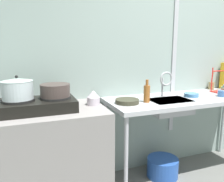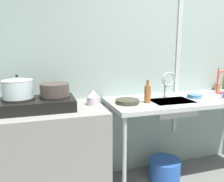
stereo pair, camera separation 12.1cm
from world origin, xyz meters
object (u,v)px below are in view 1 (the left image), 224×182
at_px(pot_on_right_burner, 55,90).
at_px(small_bowl_on_drainboard, 191,95).
at_px(bucket_on_floor, 163,167).
at_px(cup_by_rack, 222,94).
at_px(percolator, 93,98).
at_px(faucet, 166,80).
at_px(stove, 38,105).
at_px(pot_on_left_burner, 17,89).
at_px(bottle_by_sink, 147,93).
at_px(sink_basin, 169,106).
at_px(utensil_jar, 211,85).
at_px(frying_pan, 127,101).

height_order(pot_on_right_burner, small_bowl_on_drainboard, pot_on_right_burner).
bearing_deg(bucket_on_floor, cup_by_rack, -13.95).
xyz_separation_m(percolator, faucet, (0.78, 0.04, 0.11)).
relative_size(stove, percolator, 4.53).
xyz_separation_m(pot_on_left_burner, bottle_by_sink, (1.12, -0.05, -0.11)).
xyz_separation_m(pot_on_left_burner, sink_basin, (1.38, -0.05, -0.26)).
xyz_separation_m(utensil_jar, bucket_on_floor, (-0.80, -0.22, -0.82)).
height_order(percolator, bucket_on_floor, percolator).
distance_m(cup_by_rack, bottle_by_sink, 0.87).
distance_m(stove, faucet, 1.27).
height_order(pot_on_right_burner, sink_basin, pot_on_right_burner).
relative_size(pot_on_right_burner, cup_by_rack, 2.74).
xyz_separation_m(sink_basin, cup_by_rack, (0.60, -0.06, 0.10)).
xyz_separation_m(stove, pot_on_left_burner, (-0.14, 0.00, 0.14)).
bearing_deg(percolator, utensil_jar, 8.00).
xyz_separation_m(faucet, bucket_on_floor, (-0.01, -0.03, -0.95)).
height_order(pot_on_left_burner, bucket_on_floor, pot_on_left_burner).
bearing_deg(stove, percolator, 4.06).
relative_size(frying_pan, cup_by_rack, 2.51).
distance_m(stove, sink_basin, 1.24).
bearing_deg(bottle_by_sink, frying_pan, 172.66).
bearing_deg(pot_on_right_burner, pot_on_left_burner, 180.00).
distance_m(bottle_by_sink, bucket_on_floor, 0.90).
bearing_deg(sink_basin, bucket_on_floor, 82.70).
relative_size(pot_on_left_burner, utensil_jar, 1.14).
height_order(percolator, frying_pan, percolator).
height_order(utensil_jar, bucket_on_floor, utensil_jar).
height_order(stove, frying_pan, stove).
relative_size(stove, frying_pan, 2.70).
height_order(faucet, utensil_jar, faucet).
xyz_separation_m(percolator, frying_pan, (0.31, -0.06, -0.04)).
bearing_deg(bucket_on_floor, frying_pan, -172.44).
bearing_deg(percolator, stove, -175.94).
relative_size(sink_basin, bucket_on_floor, 1.22).
bearing_deg(pot_on_right_burner, faucet, 3.66).
relative_size(pot_on_right_burner, bucket_on_floor, 0.72).
height_order(frying_pan, bucket_on_floor, frying_pan).
height_order(stove, percolator, percolator).
relative_size(stove, sink_basin, 1.47).
height_order(pot_on_right_burner, cup_by_rack, pot_on_right_burner).
distance_m(stove, small_bowl_on_drainboard, 1.54).
bearing_deg(sink_basin, small_bowl_on_drainboard, 8.80).
relative_size(sink_basin, cup_by_rack, 4.62).
bearing_deg(small_bowl_on_drainboard, stove, 179.93).
distance_m(frying_pan, cup_by_rack, 1.06).
bearing_deg(small_bowl_on_drainboard, bucket_on_floor, 172.27).
bearing_deg(bucket_on_floor, utensil_jar, 15.19).
xyz_separation_m(faucet, utensil_jar, (0.79, 0.18, -0.13)).
bearing_deg(frying_pan, pot_on_left_burner, 178.53).
xyz_separation_m(percolator, bucket_on_floor, (0.77, 0.00, -0.83)).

